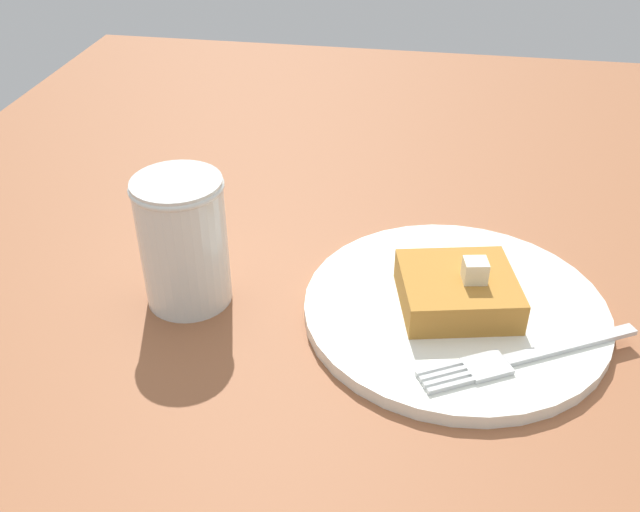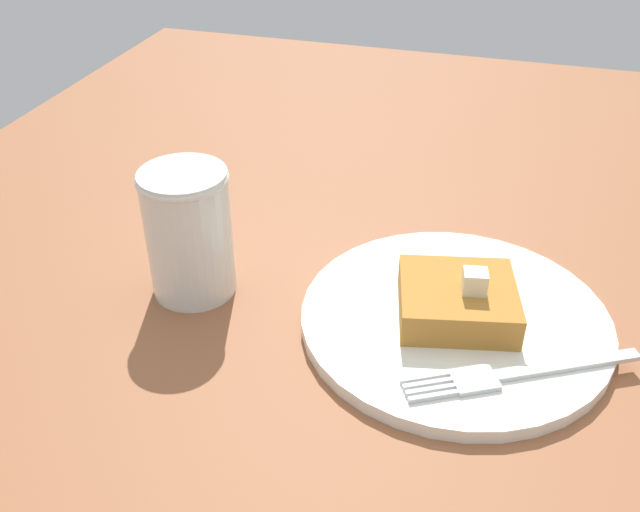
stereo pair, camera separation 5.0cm
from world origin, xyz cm
name	(u,v)px [view 2 (the right image)]	position (x,y,z in cm)	size (l,w,h in cm)	color
table_surface	(560,372)	(0.00, 0.00, 1.48)	(120.90, 120.90, 2.96)	#925737
plate	(455,319)	(1.12, 7.63, 3.52)	(21.87, 21.87, 1.02)	white
toast_slice_center	(457,301)	(1.12, 7.63, 5.20)	(7.43, 7.99, 2.44)	#AF752E
butter_pat_primary	(475,281)	(0.88, 6.63, 7.23)	(1.62, 1.46, 1.62)	#F0E9C4
fork	(509,374)	(-4.21, 3.53, 4.16)	(8.94, 14.73, 0.36)	silver
syrup_jar	(189,236)	(-0.09, 27.27, 7.69)	(6.55, 6.55, 9.91)	#3D150A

